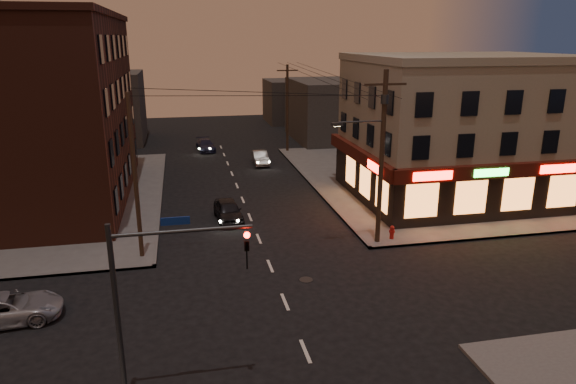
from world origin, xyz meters
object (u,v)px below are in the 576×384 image
object	(u,v)px
fire_hydrant	(392,232)
sedan_far	(206,145)
suv_cross	(6,309)
sedan_near	(228,211)
sedan_mid	(260,158)

from	to	relation	value
fire_hydrant	sedan_far	bearing A→B (deg)	108.58
suv_cross	sedan_far	size ratio (longest dim) A/B	1.11
fire_hydrant	sedan_near	bearing A→B (deg)	148.50
sedan_mid	fire_hydrant	bearing A→B (deg)	-76.69
suv_cross	sedan_far	world-z (taller)	suv_cross
fire_hydrant	suv_cross	bearing A→B (deg)	-165.26
sedan_far	suv_cross	bearing A→B (deg)	-113.12
sedan_near	sedan_far	size ratio (longest dim) A/B	0.98
suv_cross	sedan_mid	size ratio (longest dim) A/B	1.18
sedan_near	sedan_far	bearing A→B (deg)	86.53
suv_cross	fire_hydrant	size ratio (longest dim) A/B	5.48
sedan_near	sedan_far	xyz separation A→B (m)	(-0.27, 22.76, -0.09)
suv_cross	sedan_near	world-z (taller)	sedan_near
sedan_near	fire_hydrant	xyz separation A→B (m)	(9.30, -5.70, -0.08)
sedan_near	sedan_far	distance (m)	22.76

